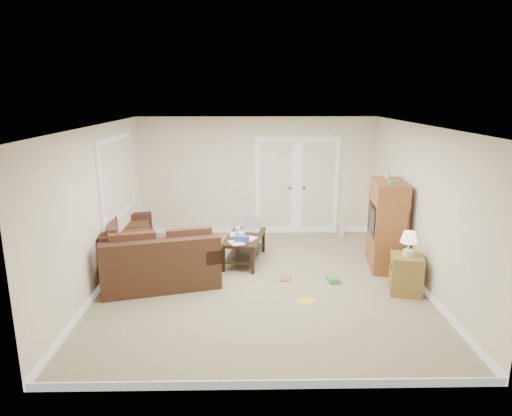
{
  "coord_description": "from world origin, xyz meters",
  "views": [
    {
      "loc": [
        -0.2,
        -6.85,
        2.96
      ],
      "look_at": [
        -0.06,
        0.55,
        1.1
      ],
      "focal_mm": 32.0,
      "sensor_mm": 36.0,
      "label": 1
    }
  ],
  "objects_px": {
    "tv_armoire": "(387,224)",
    "sectional_sofa": "(142,253)",
    "coffee_table": "(245,247)",
    "side_cabinet": "(406,271)"
  },
  "relations": [
    {
      "from": "sectional_sofa",
      "to": "tv_armoire",
      "type": "relative_size",
      "value": 1.75
    },
    {
      "from": "side_cabinet",
      "to": "tv_armoire",
      "type": "bearing_deg",
      "value": 102.89
    },
    {
      "from": "sectional_sofa",
      "to": "coffee_table",
      "type": "height_order",
      "value": "sectional_sofa"
    },
    {
      "from": "sectional_sofa",
      "to": "coffee_table",
      "type": "distance_m",
      "value": 1.81
    },
    {
      "from": "side_cabinet",
      "to": "coffee_table",
      "type": "bearing_deg",
      "value": 163.01
    },
    {
      "from": "sectional_sofa",
      "to": "side_cabinet",
      "type": "xyz_separation_m",
      "value": [
        4.2,
        -0.93,
        0.02
      ]
    },
    {
      "from": "tv_armoire",
      "to": "side_cabinet",
      "type": "height_order",
      "value": "tv_armoire"
    },
    {
      "from": "coffee_table",
      "to": "tv_armoire",
      "type": "xyz_separation_m",
      "value": [
        2.45,
        -0.32,
        0.51
      ]
    },
    {
      "from": "tv_armoire",
      "to": "sectional_sofa",
      "type": "bearing_deg",
      "value": -170.97
    },
    {
      "from": "coffee_table",
      "to": "side_cabinet",
      "type": "bearing_deg",
      "value": -18.32
    }
  ]
}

